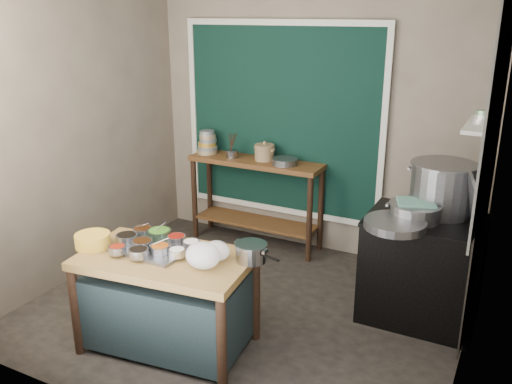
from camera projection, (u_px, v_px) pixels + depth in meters
The scene contains 30 objects.
floor at pixel (245, 309), 4.68m from camera, with size 3.50×3.00×0.02m, color #2F2924.
back_wall at pixel (314, 118), 5.50m from camera, with size 3.50×0.02×2.80m, color gray.
left_wall at pixel (76, 129), 4.99m from camera, with size 0.02×3.00×2.80m, color gray.
right_wall at pixel (485, 182), 3.47m from camera, with size 0.02×3.00×2.80m, color gray.
curtain_panel at pixel (281, 121), 5.64m from camera, with size 2.10×0.02×1.90m, color black.
curtain_frame at pixel (281, 121), 5.63m from camera, with size 2.22×0.03×2.02m, color beige, non-canonical shape.
tile_panel at pixel (498, 99), 3.80m from camera, with size 0.02×1.70×1.70m, color #B2B2AA.
soot_patch at pixel (478, 244), 4.25m from camera, with size 0.01×1.30×1.30m, color black.
wall_shelf at pixel (481, 125), 4.18m from camera, with size 0.22×0.70×0.03m, color beige.
prep_table at pixel (167, 302), 4.04m from camera, with size 1.25×0.72×0.75m, color olive.
back_counter at pixel (256, 202), 5.84m from camera, with size 1.45×0.40×0.95m, color #553518.
stove_block at pixel (422, 270), 4.42m from camera, with size 0.90×0.68×0.85m, color black.
stove_top at pixel (427, 220), 4.28m from camera, with size 0.92×0.69×0.03m, color black.
condiment_tray at pixel (153, 249), 4.02m from camera, with size 0.55×0.39×0.02m, color gray.
condiment_bowls at pixel (152, 242), 4.03m from camera, with size 0.64×0.50×0.07m.
yellow_basin at pixel (93, 240), 4.07m from camera, with size 0.26×0.26×0.10m, color orange.
saucepan at pixel (251, 252), 3.83m from camera, with size 0.24×0.24×0.13m, color gray, non-canonical shape.
plastic_bag_a at pixel (203, 255), 3.72m from camera, with size 0.25×0.21×0.19m, color white.
plastic_bag_b at pixel (217, 251), 3.84m from camera, with size 0.19×0.16×0.14m, color white.
bowl_stack at pixel (208, 143), 5.92m from camera, with size 0.22×0.22×0.25m.
utensil_cup at pixel (232, 154), 5.76m from camera, with size 0.14×0.14×0.08m, color gray.
ceramic_crock at pixel (264, 153), 5.65m from camera, with size 0.22×0.22×0.15m, color olive, non-canonical shape.
wide_bowl at pixel (285, 162), 5.50m from camera, with size 0.26×0.26×0.07m, color gray.
stock_pot at pixel (442, 188), 4.34m from camera, with size 0.54×0.54×0.42m, color gray, non-canonical shape.
pot_lid at pixel (472, 200), 4.05m from camera, with size 0.44×0.44×0.02m, color gray.
steamer at pixel (415, 212), 4.23m from camera, with size 0.42×0.42×0.14m, color gray, non-canonical shape.
green_cloth at pixel (416, 202), 4.21m from camera, with size 0.28×0.22×0.02m, color slate.
shallow_pan at pixel (395, 224), 4.08m from camera, with size 0.47×0.47×0.06m, color gray.
shelf_bowl_stack at pixel (482, 117), 4.14m from camera, with size 0.13×0.13×0.11m.
shelf_bowl_green at pixel (485, 116), 4.34m from camera, with size 0.14×0.14×0.05m, color gray.
Camera 1 is at (1.96, -3.61, 2.44)m, focal length 38.00 mm.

